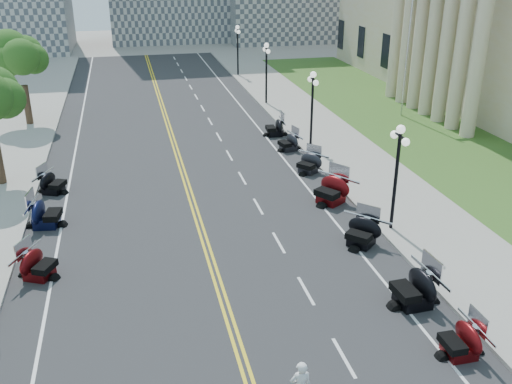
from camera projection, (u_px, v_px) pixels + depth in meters
ground at (224, 302)px, 21.21m from camera, size 160.00×160.00×0.00m
road at (191, 197)px, 30.17m from camera, size 16.00×90.00×0.01m
centerline_yellow_a at (189, 197)px, 30.14m from camera, size 0.12×90.00×0.00m
centerline_yellow_b at (193, 196)px, 30.19m from camera, size 0.12×90.00×0.00m
edge_line_north at (306, 186)px, 31.49m from camera, size 0.12×90.00×0.00m
edge_line_south at (65, 208)px, 28.83m from camera, size 0.12×90.00×0.00m
lane_dash_5 at (344, 358)px, 18.29m from camera, size 0.12×2.00×0.00m
lane_dash_6 at (306, 291)px, 21.87m from camera, size 0.12×2.00×0.00m
lane_dash_7 at (279, 243)px, 25.45m from camera, size 0.12×2.00×0.00m
lane_dash_8 at (258, 206)px, 29.04m from camera, size 0.12×2.00×0.00m
lane_dash_9 at (242, 178)px, 32.62m from camera, size 0.12×2.00×0.00m
lane_dash_10 at (229, 155)px, 36.20m from camera, size 0.12×2.00×0.00m
lane_dash_11 at (219, 137)px, 39.79m from camera, size 0.12×2.00×0.00m
lane_dash_12 at (210, 121)px, 43.37m from camera, size 0.12×2.00×0.00m
lane_dash_13 at (203, 108)px, 46.95m from camera, size 0.12×2.00×0.00m
lane_dash_14 at (196, 97)px, 50.54m from camera, size 0.12×2.00×0.00m
lane_dash_15 at (191, 87)px, 54.12m from camera, size 0.12×2.00×0.00m
lane_dash_16 at (186, 78)px, 57.70m from camera, size 0.12×2.00×0.00m
lane_dash_17 at (182, 71)px, 61.29m from camera, size 0.12×2.00×0.00m
lane_dash_18 at (178, 64)px, 64.87m from camera, size 0.12×2.00×0.00m
lane_dash_19 at (174, 58)px, 68.45m from camera, size 0.12×2.00×0.00m
sidewalk_north at (375, 179)px, 32.32m from camera, size 5.00×90.00×0.15m
lawn at (420, 131)px, 40.95m from camera, size 9.00×60.00×0.10m
street_lamp_2 at (396, 179)px, 25.56m from camera, size 0.50×1.20×4.90m
street_lamp_3 at (312, 111)px, 36.31m from camera, size 0.50×1.20×4.90m
street_lamp_4 at (266, 74)px, 47.06m from camera, size 0.50×1.20×4.90m
street_lamp_5 at (238, 51)px, 57.81m from camera, size 0.50×1.20×4.90m
flagpole at (407, 52)px, 42.69m from camera, size 1.10×0.20×10.00m
tree_4 at (20, 61)px, 40.56m from camera, size 4.80×4.80×9.20m
motorcycle_n_4 at (461, 339)px, 18.18m from camera, size 1.80×1.80×1.26m
motorcycle_n_5 at (414, 287)px, 20.73m from camera, size 2.34×2.34×1.55m
motorcycle_n_6 at (362, 231)px, 25.01m from camera, size 2.81×2.81×1.39m
motorcycle_n_7 at (331, 189)px, 29.18m from camera, size 3.10×3.10×1.56m
motorcycle_n_8 at (309, 162)px, 33.20m from camera, size 2.57×2.57×1.28m
motorcycle_n_9 at (288, 141)px, 36.90m from camera, size 2.12×2.12×1.23m
motorcycle_n_10 at (275, 126)px, 39.82m from camera, size 2.02×2.02×1.33m
motorcycle_s_6 at (38, 263)px, 22.53m from camera, size 2.50×2.50×1.31m
motorcycle_s_7 at (45, 212)px, 26.70m from camera, size 2.39×2.39×1.46m
motorcycle_s_8 at (52, 182)px, 30.43m from camera, size 2.41×2.41×1.27m
cyclist_rider at (301, 366)px, 15.11m from camera, size 0.61×0.40×1.67m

